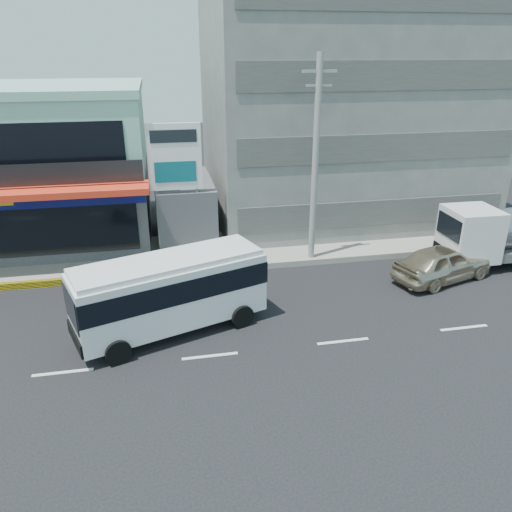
{
  "coord_description": "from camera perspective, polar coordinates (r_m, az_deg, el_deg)",
  "views": [
    {
      "loc": [
        -1.31,
        -15.04,
        10.17
      ],
      "look_at": [
        2.39,
        3.6,
        2.2
      ],
      "focal_mm": 35.0,
      "sensor_mm": 36.0,
      "label": 1
    }
  ],
  "objects": [
    {
      "name": "billboard",
      "position": [
        24.82,
        -9.24,
        10.26
      ],
      "size": [
        2.6,
        0.18,
        6.9
      ],
      "color": "gray",
      "rests_on": "ground"
    },
    {
      "name": "sidewalk",
      "position": [
        27.25,
        2.98,
        1.14
      ],
      "size": [
        70.0,
        5.0,
        0.3
      ],
      "primitive_type": "cube",
      "color": "gray",
      "rests_on": "ground"
    },
    {
      "name": "ground",
      "position": [
        18.2,
        -5.28,
        -11.32
      ],
      "size": [
        120.0,
        120.0,
        0.0
      ],
      "primitive_type": "plane",
      "color": "black",
      "rests_on": "ground"
    },
    {
      "name": "gap_structure",
      "position": [
        28.35,
        -8.09,
        5.24
      ],
      "size": [
        3.0,
        6.0,
        3.5
      ],
      "primitive_type": "cube",
      "color": "#424247",
      "rests_on": "ground"
    },
    {
      "name": "minibus",
      "position": [
        19.04,
        -9.78,
        -3.69
      ],
      "size": [
        7.55,
        4.56,
        3.01
      ],
      "color": "silver",
      "rests_on": "ground"
    },
    {
      "name": "utility_pole_near",
      "position": [
        24.13,
        6.79,
        10.58
      ],
      "size": [
        1.6,
        0.3,
        10.0
      ],
      "color": "#999993",
      "rests_on": "ground"
    },
    {
      "name": "satellite_dish",
      "position": [
        26.9,
        -8.17,
        8.32
      ],
      "size": [
        1.5,
        1.5,
        0.15
      ],
      "primitive_type": "cylinder",
      "color": "slate",
      "rests_on": "gap_structure"
    },
    {
      "name": "concrete_building",
      "position": [
        32.26,
        9.79,
        16.8
      ],
      "size": [
        16.0,
        12.0,
        14.0
      ],
      "primitive_type": "cube",
      "color": "gray",
      "rests_on": "ground"
    },
    {
      "name": "shop_building",
      "position": [
        30.38,
        -23.99,
        9.09
      ],
      "size": [
        12.4,
        11.7,
        8.0
      ],
      "color": "#424247",
      "rests_on": "ground"
    },
    {
      "name": "sedan",
      "position": [
        24.9,
        20.56,
        -0.76
      ],
      "size": [
        5.36,
        3.38,
        1.7
      ],
      "primitive_type": "imported",
      "rotation": [
        0.0,
        0.0,
        1.87
      ],
      "color": "beige",
      "rests_on": "ground"
    }
  ]
}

